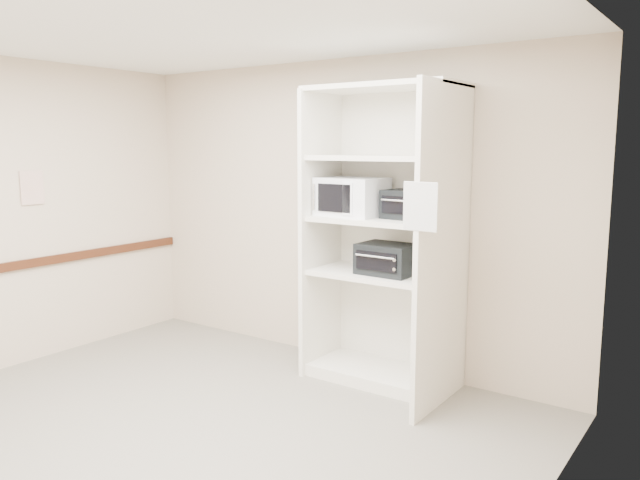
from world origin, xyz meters
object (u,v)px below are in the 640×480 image
Objects in this scene: shelving_unit at (388,248)px; toaster_oven_upper at (411,205)px; microwave at (352,197)px; toaster_oven_lower at (387,259)px.

toaster_oven_upper is (0.17, 0.06, 0.35)m from shelving_unit.
shelving_unit is 0.52m from microwave.
microwave reaches higher than toaster_oven_lower.
shelving_unit is 6.06× the size of toaster_oven_upper.
toaster_oven_upper is at bearing 9.78° from microwave.
toaster_oven_upper is at bearing 18.80° from shelving_unit.
shelving_unit reaches higher than microwave.
toaster_oven_upper is (0.51, 0.06, -0.04)m from microwave.
microwave is (-0.34, -0.00, 0.40)m from shelving_unit.
microwave is 1.18× the size of toaster_oven_lower.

